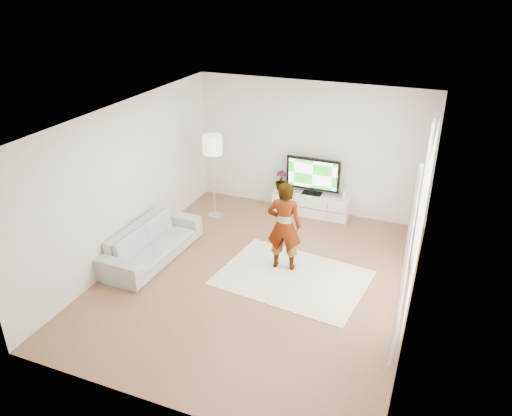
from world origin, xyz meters
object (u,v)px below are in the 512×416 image
at_px(floor_lamp, 213,149).
at_px(sofa, 152,242).
at_px(rug, 292,278).
at_px(television, 313,175).
at_px(media_console, 311,204).
at_px(player, 284,226).

bearing_deg(floor_lamp, sofa, -98.25).
bearing_deg(rug, television, 99.10).
xyz_separation_m(media_console, television, (-0.00, 0.03, 0.66)).
xyz_separation_m(rug, floor_lamp, (-2.29, 1.68, 1.51)).
bearing_deg(rug, sofa, -173.43).
bearing_deg(rug, player, 134.27).
bearing_deg(television, floor_lamp, -154.91).
relative_size(television, sofa, 0.53).
height_order(media_console, television, television).
bearing_deg(sofa, media_console, -35.04).
height_order(television, player, player).
relative_size(player, sofa, 0.75).
distance_m(rug, player, 0.90).
distance_m(media_console, sofa, 3.57).
relative_size(sofa, floor_lamp, 1.21).
distance_m(player, sofa, 2.44).
xyz_separation_m(rug, sofa, (-2.58, -0.30, 0.31)).
height_order(player, floor_lamp, floor_lamp).
height_order(media_console, rug, media_console).
xyz_separation_m(player, floor_lamp, (-2.03, 1.41, 0.69)).
relative_size(media_console, floor_lamp, 0.92).
height_order(media_console, floor_lamp, floor_lamp).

